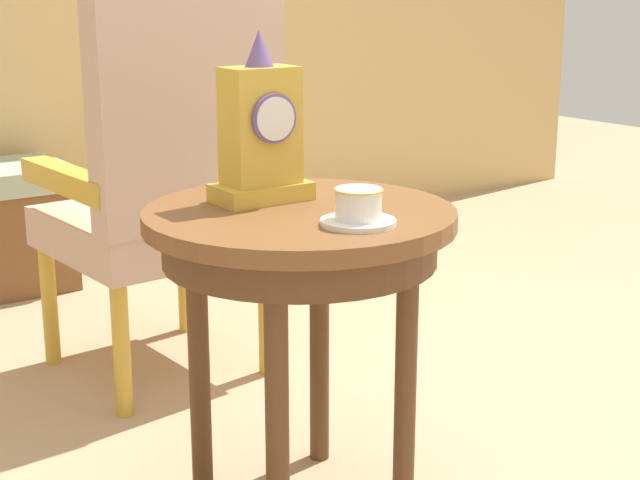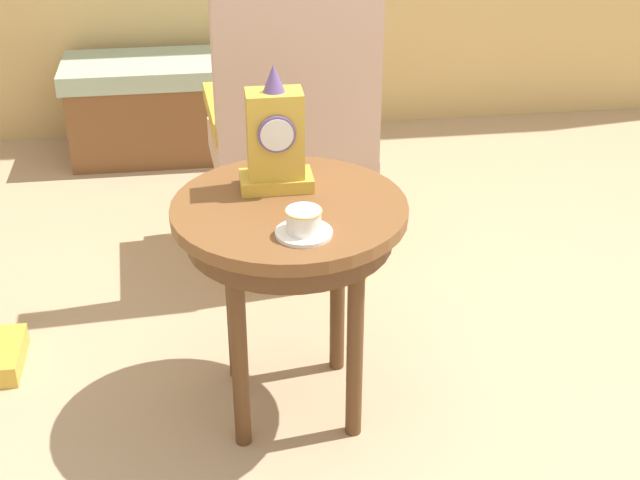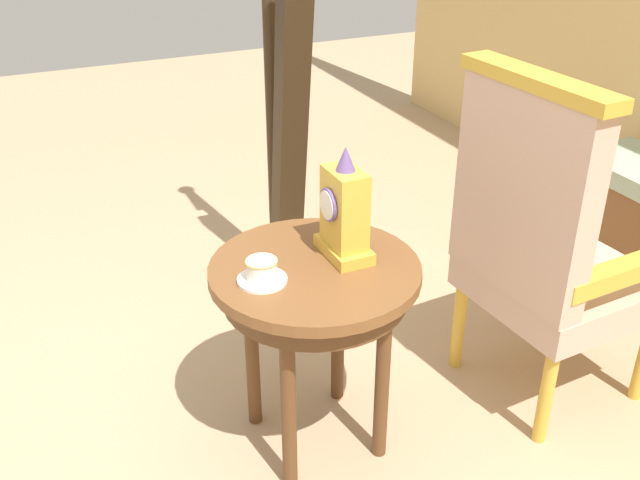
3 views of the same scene
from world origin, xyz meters
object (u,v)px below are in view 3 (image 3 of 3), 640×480
armchair (543,241)px  harp (285,127)px  mantel_clock (344,213)px  side_table (315,291)px  teacup_left (262,272)px

armchair → harp: 1.11m
mantel_clock → harp: size_ratio=0.19×
side_table → mantel_clock: size_ratio=1.90×
side_table → armchair: 0.76m
teacup_left → harp: size_ratio=0.08×
teacup_left → mantel_clock: mantel_clock is taller
harp → side_table: bearing=-17.4°
side_table → armchair: bearing=83.3°
mantel_clock → teacup_left: bearing=-81.4°
mantel_clock → side_table: bearing=-77.2°
side_table → harp: bearing=162.6°
armchair → harp: size_ratio=0.65×
mantel_clock → armchair: size_ratio=0.29×
side_table → mantel_clock: bearing=102.8°
teacup_left → mantel_clock: 0.29m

